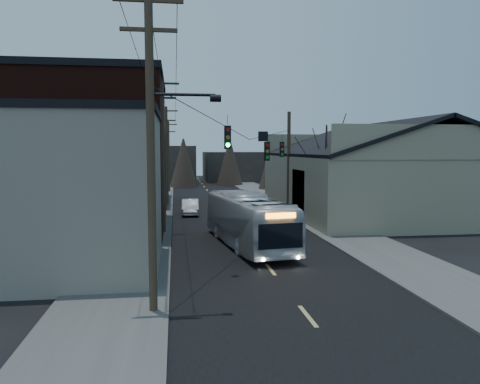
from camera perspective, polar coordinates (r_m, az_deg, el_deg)
The scene contains 14 objects.
ground at distance 14.17m, azimuth 10.62°, elevation -17.46°, with size 160.00×160.00×0.00m, color black.
road_surface at distance 42.93m, azimuth -2.21°, elevation -2.07°, with size 9.00×110.00×0.02m, color black.
sidewalk_left at distance 42.77m, azimuth -10.91°, elevation -2.12°, with size 4.00×110.00×0.12m, color #474744.
sidewalk_right at distance 44.04m, azimuth 6.24°, elevation -1.84°, with size 4.00×110.00×0.12m, color #474744.
building_clapboard at distance 21.98m, azimuth -20.41°, elevation -0.18°, with size 8.00×8.00×7.00m, color slate.
building_brick at distance 32.89m, azimuth -18.08°, elevation 4.18°, with size 10.00×12.00×10.00m, color black.
building_left_far at distance 48.70m, azimuth -14.15°, elevation 2.76°, with size 9.00×14.00×7.00m, color #2D2724.
warehouse at distance 41.25m, azimuth 16.79°, elevation 1.17°, with size 16.16×20.60×7.73m.
building_far_left at distance 77.43m, azimuth -9.26°, elevation 3.33°, with size 10.00×12.00×6.00m, color #2D2724.
building_far_right at distance 83.19m, azimuth -0.17°, elevation 3.18°, with size 12.00×14.00×5.00m, color #2D2724.
bare_tree at distance 34.16m, azimuth 10.40°, elevation 2.03°, with size 0.40×0.40×7.20m, color black.
utility_lines at distance 36.54m, azimuth -6.19°, elevation 4.41°, with size 11.24×45.28×10.50m.
bus at distance 26.29m, azimuth 0.96°, elevation -3.47°, with size 2.48×10.58×2.95m, color silver.
parked_car at distance 39.25m, azimuth -6.08°, elevation -1.84°, with size 1.37×3.92×1.29m, color #B2B5BA.
Camera 1 is at (-4.24, -12.37, 5.44)m, focal length 35.00 mm.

